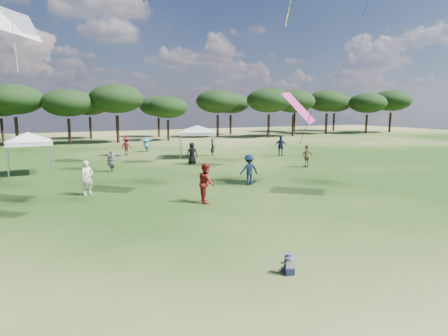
# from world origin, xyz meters

# --- Properties ---
(ground) EXTENTS (140.00, 140.00, 0.00)m
(ground) POSITION_xyz_m (0.00, 0.00, 0.00)
(ground) COLOR #274514
(ground) RESTS_ON ground
(tree_line) EXTENTS (108.78, 17.63, 7.77)m
(tree_line) POSITION_xyz_m (2.39, 47.41, 5.42)
(tree_line) COLOR black
(tree_line) RESTS_ON ground
(tent_left) EXTENTS (5.67, 5.67, 3.22)m
(tent_left) POSITION_xyz_m (-6.52, 22.56, 2.80)
(tent_left) COLOR gray
(tent_left) RESTS_ON ground
(tent_right) EXTENTS (6.10, 6.10, 3.29)m
(tent_right) POSITION_xyz_m (7.08, 25.90, 2.86)
(tent_right) COLOR gray
(tent_right) RESTS_ON ground
(toddler) EXTENTS (0.44, 0.48, 0.60)m
(toddler) POSITION_xyz_m (0.23, 2.09, 0.27)
(toddler) COLOR black
(toddler) RESTS_ON ground
(festival_crowd) EXTENTS (30.05, 23.49, 1.93)m
(festival_crowd) POSITION_xyz_m (-0.30, 21.42, 0.86)
(festival_crowd) COLOR #2D2B30
(festival_crowd) RESTS_ON ground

